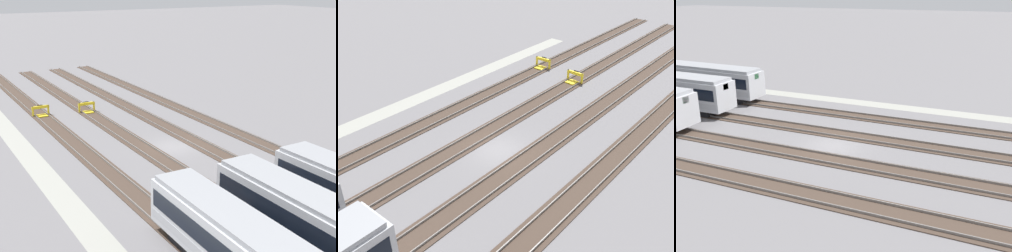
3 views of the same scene
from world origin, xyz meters
TOP-DOWN VIEW (x-y plane):
  - ground_plane at (0.00, 0.00)m, footprint 400.00×400.00m
  - service_walkway at (0.00, -12.38)m, footprint 54.00×2.00m
  - rail_track_nearest at (0.00, -7.74)m, footprint 90.00×2.23m
  - rail_track_near_inner at (0.00, -2.58)m, footprint 90.00×2.24m
  - rail_track_middle at (0.00, 2.58)m, footprint 90.00×2.24m
  - rail_track_far_inner at (0.00, 7.74)m, footprint 90.00×2.23m
  - bumper_stop_nearest_track at (-16.69, -7.73)m, footprint 1.36×2.01m
  - bumper_stop_near_inner_track at (-15.48, -2.59)m, footprint 1.38×2.01m

SIDE VIEW (x-z plane):
  - ground_plane at x=0.00m, z-range 0.00..0.00m
  - service_walkway at x=0.00m, z-range 0.00..0.01m
  - rail_track_nearest at x=0.00m, z-range -0.06..0.15m
  - rail_track_near_inner at x=0.00m, z-range -0.06..0.15m
  - rail_track_middle at x=0.00m, z-range -0.06..0.15m
  - rail_track_far_inner at x=0.00m, z-range -0.06..0.15m
  - bumper_stop_nearest_track at x=-16.69m, z-range -0.10..1.12m
  - bumper_stop_near_inner_track at x=-15.48m, z-range -0.10..1.12m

